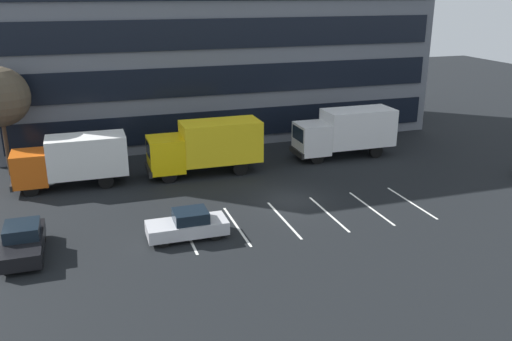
{
  "coord_description": "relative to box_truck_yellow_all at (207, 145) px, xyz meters",
  "views": [
    {
      "loc": [
        -11.7,
        -29.23,
        12.59
      ],
      "look_at": [
        -1.47,
        2.16,
        1.4
      ],
      "focal_mm": 38.0,
      "sensor_mm": 36.0,
      "label": 1
    }
  ],
  "objects": [
    {
      "name": "office_building",
      "position": [
        3.67,
        11.37,
        6.91
      ],
      "size": [
        36.52,
        10.85,
        18.0
      ],
      "color": "slate",
      "rests_on": "ground_plane"
    },
    {
      "name": "ground_plane",
      "position": [
        3.67,
        -6.58,
        -2.09
      ],
      "size": [
        120.0,
        120.0,
        0.0
      ],
      "primitive_type": "plane",
      "color": "black"
    },
    {
      "name": "sedan_black",
      "position": [
        -11.46,
        -9.39,
        -1.34
      ],
      "size": [
        1.86,
        4.45,
        1.6
      ],
      "color": "black",
      "rests_on": "ground_plane"
    },
    {
      "name": "sedan_silver",
      "position": [
        -3.36,
        -9.9,
        -1.38
      ],
      "size": [
        4.22,
        1.77,
        1.51
      ],
      "color": "silver",
      "rests_on": "ground_plane"
    },
    {
      "name": "box_truck_white",
      "position": [
        11.22,
        0.7,
        -0.02
      ],
      "size": [
        7.93,
        2.63,
        3.68
      ],
      "color": "white",
      "rests_on": "ground_plane"
    },
    {
      "name": "box_truck_yellow_all",
      "position": [
        0.0,
        0.0,
        0.0
      ],
      "size": [
        8.03,
        2.66,
        3.72
      ],
      "color": "yellow",
      "rests_on": "ground_plane"
    },
    {
      "name": "lot_markings",
      "position": [
        3.67,
        -9.31,
        -2.09
      ],
      "size": [
        14.14,
        5.4,
        0.01
      ],
      "color": "silver",
      "rests_on": "ground_plane"
    },
    {
      "name": "box_truck_orange",
      "position": [
        -8.99,
        0.11,
        -0.18
      ],
      "size": [
        7.32,
        2.43,
        3.4
      ],
      "color": "#D85914",
      "rests_on": "ground_plane"
    }
  ]
}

